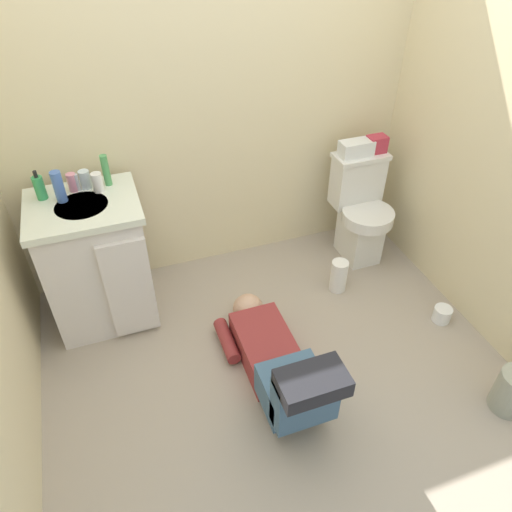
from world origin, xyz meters
The scene contains 16 objects.
ground_plane centered at (0.00, 0.00, -0.02)m, with size 3.03×3.04×0.04m, color #A19380.
wall_back centered at (0.00, 1.06, 1.20)m, with size 2.69×0.08×2.40m, color beige.
toilet centered at (0.93, 0.72, 0.37)m, with size 0.36×0.46×0.75m.
vanity_cabinet centered at (-0.84, 0.69, 0.42)m, with size 0.60×0.53×0.82m.
faucet centered at (-0.84, 0.83, 0.87)m, with size 0.02×0.02×0.10m, color silver.
person_plumber centered at (-0.04, -0.18, 0.18)m, with size 0.39×1.06×0.52m.
tissue_box centered at (0.88, 0.81, 0.80)m, with size 0.22×0.11×0.10m, color silver.
toiletry_bag centered at (1.03, 0.81, 0.81)m, with size 0.12×0.09×0.11m, color #B22D3F.
soap_dispenser centered at (-1.03, 0.81, 0.89)m, with size 0.06×0.06×0.17m.
bottle_blue centered at (-0.93, 0.75, 0.91)m, with size 0.06×0.06×0.17m, color #456AB9.
bottle_pink centered at (-0.87, 0.84, 0.87)m, with size 0.05×0.05×0.10m, color pink.
bottle_clear centered at (-0.80, 0.85, 0.87)m, with size 0.06×0.06×0.10m, color silver.
bottle_white centered at (-0.74, 0.79, 0.87)m, with size 0.06×0.06×0.11m, color silver.
bottle_green centered at (-0.68, 0.84, 0.91)m, with size 0.04×0.04×0.18m, color #489653.
paper_towel_roll centered at (0.63, 0.40, 0.11)m, with size 0.11×0.11×0.23m, color white.
toilet_paper_roll centered at (1.11, -0.08, 0.05)m, with size 0.11×0.11×0.10m, color white.
Camera 1 is at (-0.69, -1.67, 2.22)m, focal length 33.75 mm.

